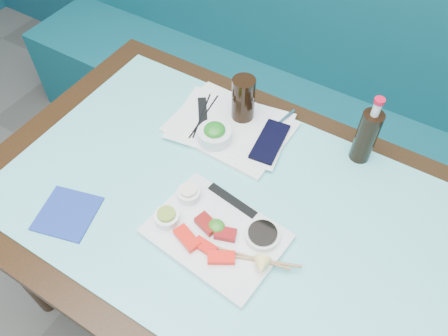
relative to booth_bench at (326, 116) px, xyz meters
The scene contains 34 objects.
booth_bench is the anchor object (origin of this frame).
dining_table 0.89m from the booth_bench, 90.00° to the right, with size 1.40×0.90×0.75m.
glass_top 0.92m from the booth_bench, 90.00° to the right, with size 1.22×0.76×0.01m, color #66CBCD.
sashimi_plate 1.02m from the booth_bench, 88.34° to the right, with size 0.33×0.23×0.02m, color silver.
salmon_left 1.08m from the booth_bench, 91.30° to the right, with size 0.07×0.04×0.02m, color red.
salmon_mid 1.07m from the booth_bench, 88.42° to the right, with size 0.06×0.03×0.01m, color red.
salmon_right 1.08m from the booth_bench, 85.56° to the right, with size 0.07×0.03×0.02m, color #FF150A.
tuna_left 1.02m from the booth_bench, 90.16° to the right, with size 0.06×0.04×0.02m, color maroon.
tuna_right 1.02m from the booth_bench, 86.80° to the right, with size 0.05×0.03×0.02m, color maroon.
seaweed_garnish 1.02m from the booth_bench, 88.63° to the right, with size 0.05×0.04×0.03m, color #30791C.
ramekin_wasabi 1.07m from the booth_bench, 95.71° to the right, with size 0.06×0.06×0.03m, color white.
wasabi_fill 1.07m from the booth_bench, 95.71° to the right, with size 0.05×0.05×0.01m, color olive.
ramekin_ginger 0.98m from the booth_bench, 95.96° to the right, with size 0.06×0.06×0.03m, color white.
ginger_fill 0.99m from the booth_bench, 95.96° to the right, with size 0.04×0.04×0.01m, color beige.
soy_dish 0.99m from the booth_bench, 81.56° to the right, with size 0.09×0.09×0.02m, color white.
soy_fill 1.00m from the booth_bench, 81.56° to the right, with size 0.07×0.07×0.01m, color black.
lemon_wedge 1.07m from the booth_bench, 79.95° to the right, with size 0.05×0.05×0.04m, color #FDE778.
chopstick_sleeve 0.93m from the booth_bench, 89.15° to the right, with size 0.15×0.02×0.00m, color black.
wooden_chopstick_a 1.05m from the booth_bench, 81.83° to the right, with size 0.01×0.01×0.20m, color #A2724C.
wooden_chopstick_b 1.05m from the booth_bench, 81.25° to the right, with size 0.01×0.01×0.23m, color #9D734A.
serving_tray 0.73m from the booth_bench, 102.68° to the right, with size 0.35×0.26×0.01m, color white.
paper_placemat 0.73m from the booth_bench, 102.68° to the right, with size 0.35×0.25×0.00m, color white.
seaweed_bowl 0.81m from the booth_bench, 102.12° to the right, with size 0.10×0.10×0.04m, color white.
seaweed_salad 0.82m from the booth_bench, 102.12° to the right, with size 0.06×0.06×0.03m, color #1C761B.
cola_glass 0.73m from the booth_bench, 102.91° to the right, with size 0.07×0.07×0.14m, color black.
navy_pouch 0.72m from the booth_bench, 90.01° to the right, with size 0.07×0.17×0.01m, color black.
fork 0.64m from the booth_bench, 90.71° to the right, with size 0.01×0.01×0.10m, color silver.
black_chopstick_a 0.77m from the booth_bench, 110.98° to the right, with size 0.01×0.01×0.20m, color black.
black_chopstick_b 0.76m from the booth_bench, 110.32° to the right, with size 0.01×0.01×0.20m, color black.
tray_sleeve 0.76m from the booth_bench, 110.65° to the right, with size 0.03×0.16×0.00m, color black.
cola_bottle_body 0.73m from the booth_bench, 64.16° to the right, with size 0.06×0.06×0.17m, color black.
cola_bottle_neck 0.80m from the booth_bench, 64.16° to the right, with size 0.02×0.02×0.04m, color white.
cola_bottle_cap 0.82m from the booth_bench, 64.16° to the right, with size 0.03×0.03×0.01m, color red.
blue_napkin 1.21m from the booth_bench, 107.39° to the right, with size 0.14×0.14×0.01m, color navy.
Camera 1 is at (0.33, 0.89, 1.74)m, focal length 35.00 mm.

